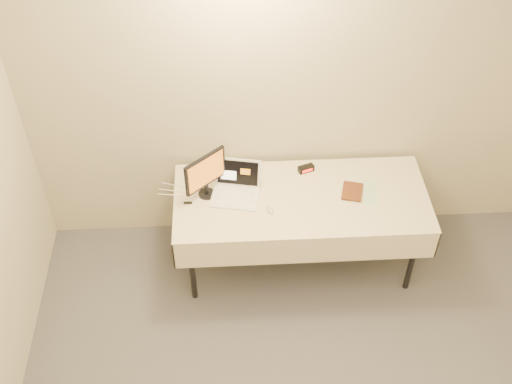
{
  "coord_description": "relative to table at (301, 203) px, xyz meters",
  "views": [
    {
      "loc": [
        -0.51,
        -1.25,
        4.03
      ],
      "look_at": [
        -0.34,
        1.99,
        0.86
      ],
      "focal_mm": 45.0,
      "sensor_mm": 36.0,
      "label": 1
    }
  ],
  "objects": [
    {
      "name": "back_wall",
      "position": [
        0.0,
        0.45,
        0.67
      ],
      "size": [
        4.0,
        0.1,
        2.7
      ],
      "primitive_type": "cube",
      "color": "beige",
      "rests_on": "ground"
    },
    {
      "name": "table",
      "position": [
        0.0,
        0.0,
        0.0
      ],
      "size": [
        1.86,
        0.81,
        0.74
      ],
      "color": "black",
      "rests_on": "ground"
    },
    {
      "name": "laptop",
      "position": [
        -0.47,
        0.07,
        0.12
      ],
      "size": [
        0.39,
        0.36,
        0.23
      ],
      "rotation": [
        0.0,
        0.0,
        -0.2
      ],
      "color": "white",
      "rests_on": "table"
    },
    {
      "name": "monitor",
      "position": [
        -0.69,
        0.07,
        0.28
      ],
      "size": [
        0.28,
        0.25,
        0.36
      ],
      "rotation": [
        0.0,
        0.0,
        0.71
      ],
      "color": "black",
      "rests_on": "table"
    },
    {
      "name": "book",
      "position": [
        0.31,
        0.05,
        0.16
      ],
      "size": [
        0.14,
        0.05,
        0.19
      ],
      "primitive_type": "imported",
      "rotation": [
        0.0,
        0.0,
        -0.26
      ],
      "color": "brown",
      "rests_on": "table"
    },
    {
      "name": "alarm_clock",
      "position": [
        0.06,
        0.28,
        0.09
      ],
      "size": [
        0.13,
        0.09,
        0.05
      ],
      "rotation": [
        0.0,
        0.0,
        0.34
      ],
      "color": "black",
      "rests_on": "table"
    },
    {
      "name": "clicker",
      "position": [
        -0.24,
        -0.13,
        0.07
      ],
      "size": [
        0.07,
        0.09,
        0.02
      ],
      "primitive_type": "ellipsoid",
      "rotation": [
        0.0,
        0.0,
        0.34
      ],
      "color": "#B8B8BA",
      "rests_on": "table"
    },
    {
      "name": "paper_form",
      "position": [
        0.51,
        0.01,
        0.06
      ],
      "size": [
        0.13,
        0.27,
        0.0
      ],
      "primitive_type": "cube",
      "rotation": [
        0.0,
        0.0,
        -0.1
      ],
      "color": "beige",
      "rests_on": "table"
    },
    {
      "name": "usb_dongle",
      "position": [
        -0.83,
        -0.02,
        0.07
      ],
      "size": [
        0.06,
        0.02,
        0.01
      ],
      "primitive_type": "cube",
      "rotation": [
        0.0,
        0.0,
        -0.05
      ],
      "color": "black",
      "rests_on": "table"
    }
  ]
}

